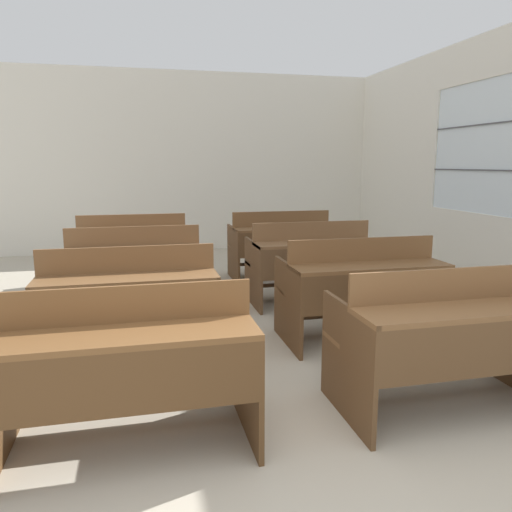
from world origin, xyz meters
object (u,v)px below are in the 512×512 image
object	(u,v)px
bench_second_right	(362,287)
bench_third_left	(135,268)
bench_third_right	(312,260)
bench_back_left	(133,248)
bench_second_left	(129,301)
bench_front_left	(127,364)
bench_front_right	(449,336)
bench_back_right	(282,243)

from	to	relation	value
bench_second_right	bench_third_left	xyz separation A→B (m)	(-1.82, 1.20, 0.00)
bench_third_right	bench_back_left	world-z (taller)	same
bench_second_left	bench_third_right	xyz separation A→B (m)	(1.84, 1.18, 0.00)
bench_third_right	bench_second_right	bearing A→B (deg)	-89.38
bench_third_left	bench_third_right	size ratio (longest dim) A/B	1.00
bench_front_left	bench_second_right	xyz separation A→B (m)	(1.85, 1.22, 0.00)
bench_front_right	bench_third_left	size ratio (longest dim) A/B	1.00
bench_front_left	bench_third_right	xyz separation A→B (m)	(1.83, 2.40, 0.00)
bench_second_left	bench_back_right	bearing A→B (deg)	51.92
bench_back_right	bench_third_left	bearing A→B (deg)	-147.26
bench_front_right	bench_third_right	bearing A→B (deg)	89.85
bench_front_left	bench_second_left	world-z (taller)	same
bench_second_left	bench_second_right	xyz separation A→B (m)	(1.85, -0.00, 0.00)
bench_third_left	bench_back_right	world-z (taller)	same
bench_second_left	bench_back_right	xyz separation A→B (m)	(1.86, 2.37, 0.00)
bench_third_left	bench_back_left	world-z (taller)	same
bench_back_left	bench_third_left	bearing A→B (deg)	-88.85
bench_second_right	bench_back_right	size ratio (longest dim) A/B	1.00
bench_third_left	bench_back_right	distance (m)	2.17
bench_third_left	bench_back_left	distance (m)	1.20
bench_second_left	bench_back_right	world-z (taller)	same
bench_front_left	bench_back_left	distance (m)	3.62
bench_front_left	bench_back_right	world-z (taller)	same
bench_front_right	bench_back_right	distance (m)	3.60
bench_third_right	bench_second_left	bearing A→B (deg)	-147.32
bench_back_left	bench_front_left	bearing A→B (deg)	-90.04
bench_back_left	bench_third_right	bearing A→B (deg)	-33.71
bench_second_right	bench_third_right	world-z (taller)	same
bench_front_left	bench_back_left	world-z (taller)	same
bench_second_left	bench_third_left	world-z (taller)	same
bench_second_left	bench_back_left	xyz separation A→B (m)	(0.01, 2.40, 0.00)
bench_front_left	bench_third_left	xyz separation A→B (m)	(0.03, 2.42, 0.00)
bench_third_left	bench_second_left	bearing A→B (deg)	-91.63
bench_front_left	bench_back_right	size ratio (longest dim) A/B	1.00
bench_front_left	bench_front_right	size ratio (longest dim) A/B	1.00
bench_third_left	bench_back_right	size ratio (longest dim) A/B	1.00
bench_second_left	bench_front_left	bearing A→B (deg)	-89.65
bench_second_left	bench_back_right	distance (m)	3.01
bench_back_right	bench_third_right	bearing A→B (deg)	-90.85
bench_front_left	bench_third_right	world-z (taller)	same
bench_front_right	bench_back_left	size ratio (longest dim) A/B	1.00
bench_front_left	bench_third_right	bearing A→B (deg)	52.64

